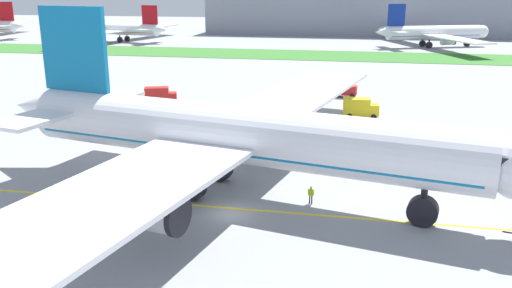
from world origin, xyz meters
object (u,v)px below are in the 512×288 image
service_truck_baggage_loader (160,96)px  parked_airliner_far_centre (118,29)px  airliner_foreground (231,135)px  service_truck_catering_van (344,88)px  ground_crew_wingwalker_port (311,193)px  ground_crew_wingwalker_starboard (57,212)px  parked_airliner_far_right (432,33)px  service_truck_fuel_bowser (360,108)px

service_truck_baggage_loader → parked_airliner_far_centre: (-54.10, 100.75, 2.78)m
airliner_foreground → service_truck_catering_van: size_ratio=19.39×
service_truck_baggage_loader → parked_airliner_far_centre: 114.39m
ground_crew_wingwalker_port → ground_crew_wingwalker_starboard: (-21.39, -8.56, -0.03)m
airliner_foreground → service_truck_catering_van: airliner_foreground is taller
ground_crew_wingwalker_starboard → parked_airliner_far_right: size_ratio=0.03×
service_truck_baggage_loader → service_truck_fuel_bowser: size_ratio=1.03×
service_truck_baggage_loader → parked_airliner_far_right: parked_airliner_far_right is taller
parked_airliner_far_centre → parked_airliner_far_right: parked_airliner_far_right is taller
service_truck_fuel_bowser → service_truck_catering_van: bearing=100.6°
service_truck_catering_van → parked_airliner_far_right: (25.63, 89.41, 3.20)m
ground_crew_wingwalker_port → service_truck_fuel_bowser: (4.27, 36.01, 0.60)m
service_truck_catering_van → parked_airliner_far_centre: parked_airliner_far_centre is taller
ground_crew_wingwalker_port → parked_airliner_far_right: (26.89, 141.56, 3.75)m
service_truck_baggage_loader → parked_airliner_far_right: 117.58m
ground_crew_wingwalker_port → ground_crew_wingwalker_starboard: 23.04m
service_truck_catering_van → parked_airliner_far_right: parked_airliner_far_right is taller
parked_airliner_far_centre → parked_airliner_far_right: 110.67m
ground_crew_wingwalker_port → airliner_foreground: bearing=172.5°
ground_crew_wingwalker_port → service_truck_baggage_loader: (-29.65, 38.51, 0.64)m
service_truck_catering_van → parked_airliner_far_right: bearing=74.0°
ground_crew_wingwalker_starboard → service_truck_fuel_bowser: bearing=60.1°
airliner_foreground → service_truck_fuel_bowser: size_ratio=15.78×
service_truck_baggage_loader → service_truck_catering_van: size_ratio=1.27×
airliner_foreground → service_truck_fuel_bowser: bearing=70.7°
parked_airliner_far_right → service_truck_fuel_bowser: bearing=-102.1°
service_truck_fuel_bowser → parked_airliner_far_right: parked_airliner_far_right is taller
ground_crew_wingwalker_port → service_truck_catering_van: bearing=88.6°
service_truck_baggage_loader → service_truck_catering_van: 33.78m
airliner_foreground → parked_airliner_far_right: airliner_foreground is taller
service_truck_catering_van → parked_airliner_far_centre: (-85.01, 87.11, 2.87)m
ground_crew_wingwalker_starboard → ground_crew_wingwalker_port: bearing=21.8°
parked_airliner_far_right → ground_crew_wingwalker_starboard: bearing=-107.8°
parked_airliner_far_centre → service_truck_fuel_bowser: bearing=-49.5°
ground_crew_wingwalker_starboard → service_truck_catering_van: service_truck_catering_van is taller
parked_airliner_far_centre → airliner_foreground: bearing=-61.3°
ground_crew_wingwalker_starboard → parked_airliner_far_centre: bearing=112.9°
airliner_foreground → ground_crew_wingwalker_port: 9.46m
parked_airliner_far_right → service_truck_catering_van: bearing=-106.0°
service_truck_catering_van → ground_crew_wingwalker_starboard: bearing=-110.5°
ground_crew_wingwalker_starboard → service_truck_fuel_bowser: (25.67, 44.57, 0.62)m
airliner_foreground → service_truck_baggage_loader: 43.52m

